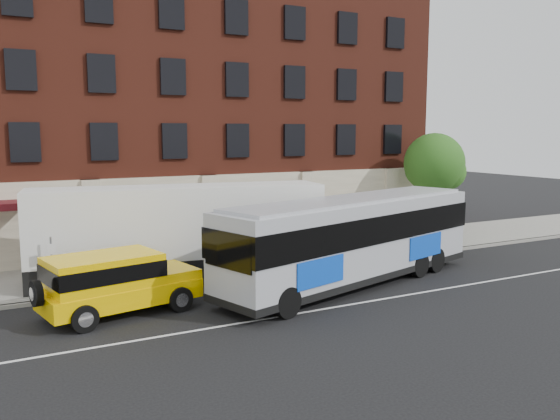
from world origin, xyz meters
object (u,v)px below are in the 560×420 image
yellow_suv (113,280)px  shipping_container (180,234)px  street_tree (435,166)px  city_bus (353,237)px  sign_pole (52,264)px

yellow_suv → shipping_container: size_ratio=0.47×
street_tree → city_bus: 12.65m
sign_pole → street_tree: 22.49m
city_bus → yellow_suv: 9.87m
street_tree → city_bus: (-10.53, -6.60, -2.37)m
shipping_container → street_tree: bearing=8.8°
sign_pole → street_tree: (22.04, 3.34, 2.96)m
sign_pole → shipping_container: bearing=8.1°
sign_pole → yellow_suv: 3.21m
sign_pole → city_bus: (11.51, -3.27, 0.59)m
street_tree → shipping_container: size_ratio=0.49×
sign_pole → city_bus: size_ratio=0.18×
sign_pole → yellow_suv: size_ratio=0.42×
city_bus → yellow_suv: size_ratio=2.34×
city_bus → shipping_container: (-6.23, 4.01, -0.00)m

